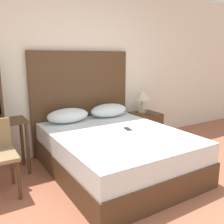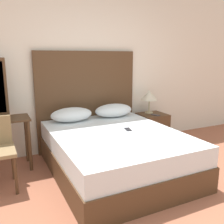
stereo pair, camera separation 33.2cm
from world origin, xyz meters
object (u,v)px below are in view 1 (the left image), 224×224
bed (116,152)px  phone_on_nightstand (149,114)px  nightstand (145,128)px  phone_on_bed (128,129)px  table_lamp (142,95)px

bed → phone_on_nightstand: bearing=29.7°
bed → phone_on_nightstand: 1.28m
bed → nightstand: (1.10, 0.73, -0.01)m
phone_on_bed → table_lamp: size_ratio=0.39×
phone_on_nightstand → phone_on_bed: bearing=-145.9°
bed → table_lamp: (1.08, 0.82, 0.58)m
table_lamp → phone_on_nightstand: table_lamp is taller
bed → phone_on_nightstand: size_ratio=12.32×
table_lamp → phone_on_nightstand: 0.37m
phone_on_bed → phone_on_nightstand: phone_on_bed is taller
table_lamp → phone_on_nightstand: bearing=-88.1°
bed → phone_on_bed: size_ratio=12.55×
bed → phone_on_nightstand: bed is taller
phone_on_bed → table_lamp: table_lamp is taller
table_lamp → bed: bearing=-142.9°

